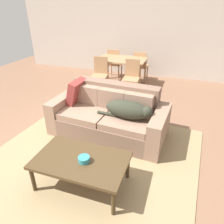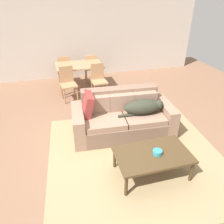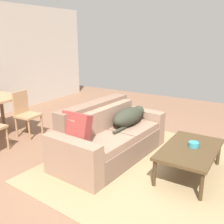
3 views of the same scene
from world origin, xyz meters
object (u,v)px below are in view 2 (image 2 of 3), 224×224
throw_pillow_by_left_arm (87,105)px  dining_chair_near_left (68,82)px  dining_chair_far_left (65,69)px  coffee_table (153,156)px  dog_on_left_cushion (144,107)px  dining_chair_far_right (91,67)px  bowl_on_coffee_table (157,152)px  couch (122,117)px  dining_chair_near_right (99,79)px  dining_table (79,67)px

throw_pillow_by_left_arm → dining_chair_near_left: bearing=97.4°
dining_chair_near_left → dining_chair_far_left: 1.15m
throw_pillow_by_left_arm → coffee_table: 1.63m
dog_on_left_cushion → dining_chair_far_right: 3.18m
bowl_on_coffee_table → dining_chair_far_left: (-1.05, 4.32, 0.03)m
dining_chair_near_left → dining_chair_far_left: size_ratio=1.01×
bowl_on_coffee_table → dining_chair_far_right: 4.32m
couch → dining_chair_near_right: (-0.08, 1.88, 0.16)m
couch → dining_table: bearing=106.0°
dining_table → dining_chair_near_right: dining_chair_near_right is taller
coffee_table → dining_chair_near_left: dining_chair_near_left is taller
dining_chair_far_right → dog_on_left_cushion: bearing=100.9°
dining_chair_near_left → dining_chair_far_right: size_ratio=1.03×
dining_chair_near_right → dining_chair_far_right: dining_chair_near_right is taller
bowl_on_coffee_table → dining_table: dining_table is taller
dog_on_left_cushion → coffee_table: size_ratio=0.80×
coffee_table → dining_chair_far_left: (-0.99, 4.30, 0.11)m
coffee_table → dining_chair_near_left: 3.31m
couch → throw_pillow_by_left_arm: size_ratio=4.58×
bowl_on_coffee_table → dining_table: size_ratio=0.11×
dining_chair_far_left → dining_table: bearing=125.3°
dining_chair_far_right → throw_pillow_by_left_arm: bearing=80.4°
throw_pillow_by_left_arm → couch: bearing=-9.0°
dog_on_left_cushion → dining_chair_far_right: size_ratio=1.06×
dining_chair_far_right → bowl_on_coffee_table: bearing=95.2°
dining_table → dining_chair_far_left: size_ratio=1.47×
dog_on_left_cushion → dining_chair_near_left: dining_chair_near_left is taller
throw_pillow_by_left_arm → dining_table: throw_pillow_by_left_arm is taller
throw_pillow_by_left_arm → dining_chair_near_left: (-0.23, 1.74, -0.17)m
dining_table → dog_on_left_cushion: bearing=-70.8°
couch → coffee_table: 1.30m
couch → dining_table: couch is taller
dining_chair_far_left → bowl_on_coffee_table: bearing=102.8°
bowl_on_coffee_table → dining_chair_far_left: size_ratio=0.16×
throw_pillow_by_left_arm → coffee_table: size_ratio=0.39×
dog_on_left_cushion → bowl_on_coffee_table: 1.20m
throw_pillow_by_left_arm → dining_chair_near_right: bearing=71.1°
dining_chair_near_right → dining_chair_far_right: size_ratio=1.02×
couch → throw_pillow_by_left_arm: bearing=175.1°
dog_on_left_cushion → throw_pillow_by_left_arm: bearing=170.1°
couch → dining_chair_near_right: bearing=96.6°
dining_chair_near_right → dining_table: bearing=123.1°
coffee_table → dining_chair_near_right: dining_chair_near_right is taller
throw_pillow_by_left_arm → dining_chair_far_right: throw_pillow_by_left_arm is taller
coffee_table → dining_table: bearing=99.1°
dining_table → dining_chair_near_right: 0.75m
dining_chair_near_left → dining_chair_far_left: (0.01, 1.15, -0.01)m
dining_table → dining_chair_far_left: dining_chair_far_left is taller
couch → throw_pillow_by_left_arm: throw_pillow_by_left_arm is taller
dog_on_left_cushion → dining_chair_far_left: size_ratio=1.04×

